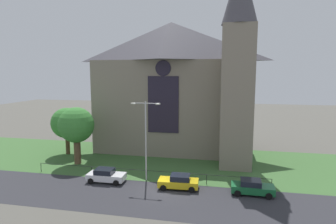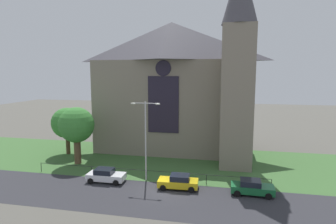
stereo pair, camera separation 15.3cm
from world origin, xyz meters
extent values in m
plane|color=#56544C|center=(0.00, 10.00, 0.00)|extent=(160.00, 160.00, 0.00)
cube|color=#2D2D33|center=(0.00, -2.00, 0.00)|extent=(120.00, 8.00, 0.01)
cube|color=#3D6633|center=(0.00, 8.00, 0.00)|extent=(120.00, 20.00, 0.01)
cube|color=gray|center=(-2.26, 17.35, 7.00)|extent=(22.00, 12.00, 14.00)
pyramid|color=#47444C|center=(-2.26, 17.35, 17.00)|extent=(22.00, 12.00, 6.00)
cube|color=black|center=(-2.26, 11.30, 7.70)|extent=(4.40, 0.16, 8.00)
cylinder|color=black|center=(-2.26, 11.30, 12.80)|extent=(2.20, 0.15, 2.20)
cube|color=gray|center=(7.74, 9.35, 9.00)|extent=(4.00, 4.00, 18.00)
cylinder|color=black|center=(-2.26, 2.50, 1.10)|extent=(27.13, 0.05, 0.05)
cylinder|color=black|center=(-15.82, 2.50, 0.55)|extent=(0.07, 0.07, 1.10)
cylinder|color=black|center=(-9.04, 2.50, 0.55)|extent=(0.07, 0.07, 1.10)
cylinder|color=black|center=(-2.26, 2.50, 0.55)|extent=(0.07, 0.07, 1.10)
cylinder|color=black|center=(4.53, 2.50, 0.55)|extent=(0.06, 0.07, 1.10)
cylinder|color=black|center=(11.31, 2.50, 0.55)|extent=(0.07, 0.07, 1.10)
cylinder|color=#4C3823|center=(-16.84, 10.39, 1.52)|extent=(0.61, 0.61, 3.04)
sphere|color=#387F33|center=(-16.84, 10.39, 4.75)|extent=(4.56, 4.56, 4.56)
cylinder|color=brown|center=(-13.00, 6.36, 1.77)|extent=(0.89, 0.89, 3.54)
sphere|color=#387F33|center=(-13.00, 6.36, 5.31)|extent=(4.72, 4.72, 4.72)
cylinder|color=#B2B2B7|center=(-2.31, 2.40, 4.51)|extent=(0.16, 0.16, 9.02)
cylinder|color=#B2B2B7|center=(-3.01, 2.40, 8.82)|extent=(1.40, 0.10, 0.10)
cylinder|color=#B2B2B7|center=(-1.61, 2.40, 8.82)|extent=(1.40, 0.10, 0.10)
ellipsoid|color=white|center=(-3.71, 2.40, 8.77)|extent=(0.57, 0.26, 0.20)
ellipsoid|color=white|center=(-0.91, 2.40, 8.77)|extent=(0.57, 0.26, 0.20)
cube|color=silver|center=(-6.55, 1.03, 0.61)|extent=(4.24, 1.88, 0.70)
cube|color=black|center=(-6.75, 1.03, 1.23)|extent=(2.03, 1.64, 0.55)
cylinder|color=black|center=(-5.10, 1.96, 0.32)|extent=(0.64, 0.23, 0.64)
cylinder|color=black|center=(-5.06, 0.16, 0.32)|extent=(0.64, 0.23, 0.64)
cylinder|color=black|center=(-8.04, 1.90, 0.32)|extent=(0.64, 0.23, 0.64)
cylinder|color=black|center=(-8.00, 0.10, 0.32)|extent=(0.64, 0.23, 0.64)
cube|color=gold|center=(1.67, 0.80, 0.61)|extent=(4.28, 2.00, 0.70)
cube|color=black|center=(1.87, 0.81, 1.23)|extent=(2.07, 1.69, 0.55)
cylinder|color=black|center=(0.25, -0.17, 0.32)|extent=(0.65, 0.25, 0.64)
cylinder|color=black|center=(0.16, 1.63, 0.32)|extent=(0.65, 0.25, 0.64)
cylinder|color=black|center=(3.18, -0.03, 0.32)|extent=(0.65, 0.25, 0.64)
cylinder|color=black|center=(3.10, 1.77, 0.32)|extent=(0.65, 0.25, 0.64)
cube|color=#196033|center=(9.23, 0.84, 0.61)|extent=(4.23, 1.88, 0.70)
cube|color=black|center=(9.03, 0.84, 1.23)|extent=(2.03, 1.64, 0.55)
cylinder|color=black|center=(10.71, 1.71, 0.32)|extent=(0.64, 0.23, 0.64)
cylinder|color=black|center=(10.68, -0.09, 0.32)|extent=(0.64, 0.23, 0.64)
cylinder|color=black|center=(7.77, 1.77, 0.32)|extent=(0.64, 0.23, 0.64)
cylinder|color=black|center=(7.74, -0.03, 0.32)|extent=(0.64, 0.23, 0.64)
camera|label=1|loc=(6.27, -27.49, 12.08)|focal=30.32mm
camera|label=2|loc=(6.42, -27.46, 12.08)|focal=30.32mm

